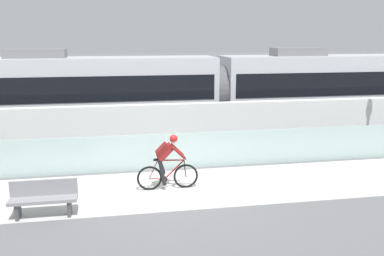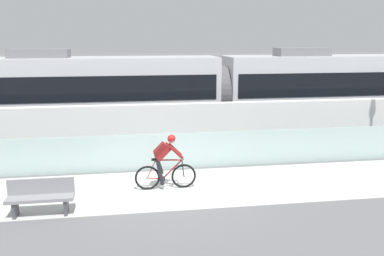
{
  "view_description": "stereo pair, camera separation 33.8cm",
  "coord_description": "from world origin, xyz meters",
  "views": [
    {
      "loc": [
        -1.42,
        -11.19,
        4.31
      ],
      "look_at": [
        1.02,
        2.35,
        1.25
      ],
      "focal_mm": 38.52,
      "sensor_mm": 36.0,
      "label": 1
    },
    {
      "loc": [
        -1.09,
        -11.24,
        4.31
      ],
      "look_at": [
        1.02,
        2.35,
        1.25
      ],
      "focal_mm": 38.52,
      "sensor_mm": 36.0,
      "label": 2
    }
  ],
  "objects": [
    {
      "name": "bench",
      "position": [
        -3.31,
        -1.29,
        0.48
      ],
      "size": [
        1.6,
        0.45,
        0.89
      ],
      "color": "gray",
      "rests_on": "ground"
    },
    {
      "name": "tram",
      "position": [
        3.01,
        6.85,
        1.89
      ],
      "size": [
        22.56,
        2.54,
        3.81
      ],
      "color": "silver",
      "rests_on": "ground"
    },
    {
      "name": "tram_rail_far",
      "position": [
        0.0,
        7.57,
        0.0
      ],
      "size": [
        32.0,
        0.08,
        0.01
      ],
      "primitive_type": "cube",
      "color": "#595654",
      "rests_on": "ground"
    },
    {
      "name": "concrete_barrier_wall",
      "position": [
        0.0,
        3.65,
        0.95
      ],
      "size": [
        32.0,
        0.36,
        1.9
      ],
      "primitive_type": "cube",
      "color": "white",
      "rests_on": "ground"
    },
    {
      "name": "bike_path_deck",
      "position": [
        0.0,
        0.0,
        0.01
      ],
      "size": [
        32.0,
        3.2,
        0.01
      ],
      "primitive_type": "cube",
      "color": "silver",
      "rests_on": "ground"
    },
    {
      "name": "cyclist_on_bike",
      "position": [
        -0.12,
        -0.0,
        0.8
      ],
      "size": [
        1.77,
        0.58,
        1.61
      ],
      "color": "black",
      "rests_on": "ground"
    },
    {
      "name": "tram_rail_near",
      "position": [
        0.0,
        6.13,
        0.0
      ],
      "size": [
        32.0,
        0.08,
        0.01
      ],
      "primitive_type": "cube",
      "color": "#595654",
      "rests_on": "ground"
    },
    {
      "name": "ground_plane",
      "position": [
        0.0,
        0.0,
        0.0
      ],
      "size": [
        200.0,
        200.0,
        0.0
      ],
      "primitive_type": "plane",
      "color": "slate"
    },
    {
      "name": "glass_parapet",
      "position": [
        0.0,
        1.85,
        0.6
      ],
      "size": [
        32.0,
        0.05,
        1.2
      ],
      "primitive_type": "cube",
      "color": "#ADC6C1",
      "rests_on": "ground"
    }
  ]
}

